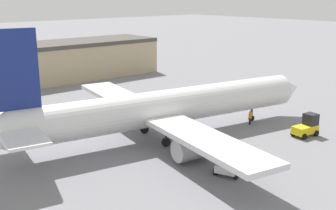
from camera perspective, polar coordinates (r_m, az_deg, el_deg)
The scene contains 5 objects.
ground_plane at distance 46.24m, azimuth 0.00°, elevation -4.35°, with size 400.00×400.00×0.00m, color slate.
airplane at distance 44.73m, azimuth -1.17°, elevation -0.48°, with size 40.17×34.72×12.38m.
ground_crew_worker at distance 51.20m, azimuth 11.06°, elevation -1.65°, with size 0.38×0.38×1.70m.
baggage_tug at distance 48.83m, azimuth 18.30°, elevation -2.75°, with size 3.09×2.06×2.43m.
belt_loader_truck at distance 37.56m, azimuth 8.48°, elevation -7.65°, with size 3.20×2.91×1.94m.
Camera 1 is at (-28.61, -33.00, 15.21)m, focal length 45.00 mm.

